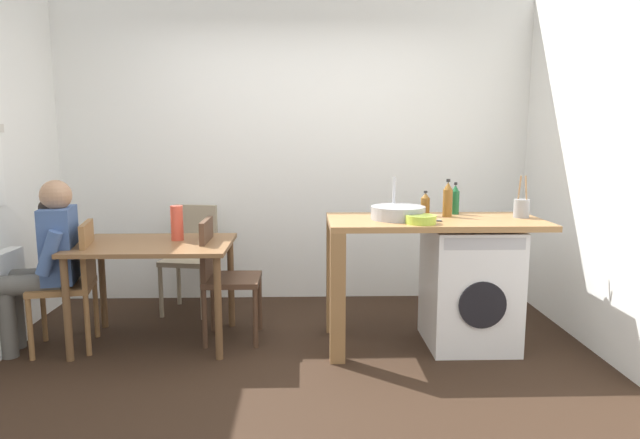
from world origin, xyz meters
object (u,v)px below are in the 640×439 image
at_px(chair_opposite, 222,272).
at_px(chair_spare_by_wall, 192,252).
at_px(dining_table, 154,256).
at_px(bottle_squat_brown, 448,200).
at_px(seated_person, 47,256).
at_px(utensil_crock, 522,208).
at_px(washing_machine, 469,286).
at_px(bottle_clear_small, 455,200).
at_px(vase, 177,223).
at_px(mixing_bowl, 421,219).
at_px(bottle_tall_green, 425,204).
at_px(chair_person_seat, 73,278).

bearing_deg(chair_opposite, chair_spare_by_wall, -153.28).
bearing_deg(chair_opposite, dining_table, -83.83).
relative_size(chair_spare_by_wall, bottle_squat_brown, 3.31).
height_order(chair_opposite, seated_person, seated_person).
bearing_deg(utensil_crock, washing_machine, -171.90).
xyz_separation_m(dining_table, bottle_clear_small, (2.20, 0.13, 0.38)).
height_order(bottle_squat_brown, vase, bottle_squat_brown).
bearing_deg(mixing_bowl, utensil_crock, 17.91).
bearing_deg(washing_machine, mixing_bowl, -154.02).
bearing_deg(mixing_bowl, bottle_squat_brown, 49.93).
relative_size(bottle_tall_green, vase, 0.72).
bearing_deg(chair_person_seat, bottle_squat_brown, -99.56).
bearing_deg(dining_table, mixing_bowl, -9.22).
xyz_separation_m(chair_opposite, chair_spare_by_wall, (-0.36, 0.72, 0.00)).
relative_size(dining_table, vase, 4.33).
bearing_deg(chair_spare_by_wall, chair_person_seat, 63.28).
distance_m(chair_spare_by_wall, bottle_clear_small, 2.24).
bearing_deg(bottle_clear_small, mixing_bowl, -128.70).
height_order(washing_machine, bottle_clear_small, bottle_clear_small).
distance_m(utensil_crock, vase, 2.48).
relative_size(washing_machine, utensil_crock, 2.87).
distance_m(chair_spare_by_wall, bottle_tall_green, 2.04).
bearing_deg(washing_machine, chair_opposite, 175.09).
bearing_deg(bottle_tall_green, chair_person_seat, -176.81).
distance_m(dining_table, chair_person_seat, 0.57).
xyz_separation_m(chair_person_seat, bottle_tall_green, (2.51, 0.14, 0.49)).
relative_size(chair_spare_by_wall, bottle_tall_green, 4.95).
distance_m(bottle_clear_small, vase, 2.05).
relative_size(dining_table, bottle_clear_small, 4.64).
distance_m(seated_person, washing_machine, 2.97).
height_order(chair_spare_by_wall, bottle_tall_green, bottle_tall_green).
bearing_deg(chair_spare_by_wall, bottle_clear_small, 173.68).
bearing_deg(seated_person, washing_machine, -101.18).
height_order(bottle_tall_green, mixing_bowl, bottle_tall_green).
xyz_separation_m(chair_person_seat, chair_spare_by_wall, (0.66, 0.86, 0.00)).
xyz_separation_m(chair_opposite, utensil_crock, (2.15, -0.10, 0.48)).
relative_size(seated_person, utensil_crock, 4.01).
relative_size(utensil_crock, vase, 1.18).
relative_size(washing_machine, mixing_bowl, 4.20).
bearing_deg(mixing_bowl, dining_table, 170.78).
bearing_deg(vase, chair_spare_by_wall, 93.06).
bearing_deg(vase, dining_table, -146.31).
bearing_deg(dining_table, vase, 33.69).
bearing_deg(bottle_clear_small, bottle_tall_green, -162.82).
relative_size(chair_spare_by_wall, mixing_bowl, 4.40).
distance_m(chair_spare_by_wall, seated_person, 1.22).
bearing_deg(bottle_tall_green, mixing_bowl, -106.56).
bearing_deg(seated_person, vase, -87.20).
height_order(chair_opposite, washing_machine, chair_opposite).
bearing_deg(bottle_squat_brown, vase, 177.15).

